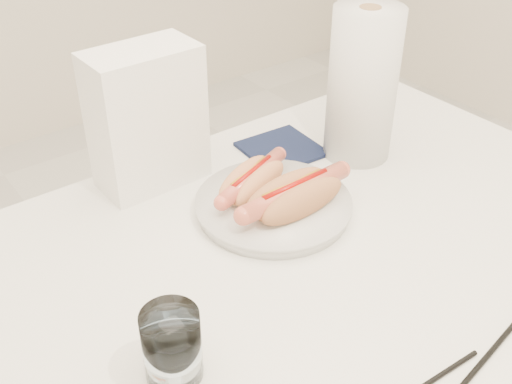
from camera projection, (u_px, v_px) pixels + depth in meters
table at (296, 298)px, 0.92m from camera, size 1.20×0.80×0.75m
plate at (273, 207)px, 0.99m from camera, size 0.31×0.31×0.02m
hotdog_left at (252, 181)px, 1.00m from camera, size 0.17×0.11×0.05m
hotdog_right at (295, 196)px, 0.95m from camera, size 0.20×0.08×0.05m
water_glass at (172, 345)px, 0.70m from camera, size 0.07×0.07×0.09m
chopstick_far at (503, 337)px, 0.77m from camera, size 0.22×0.04×0.01m
napkin_box at (147, 118)px, 1.01m from camera, size 0.18×0.10×0.24m
navy_napkin at (281, 149)px, 1.16m from camera, size 0.14×0.14×0.01m
paper_towel_roll at (362, 85)px, 1.08m from camera, size 0.13×0.13×0.27m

